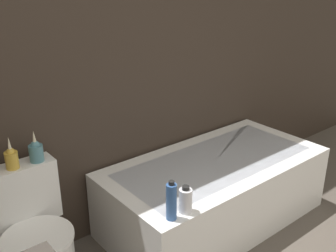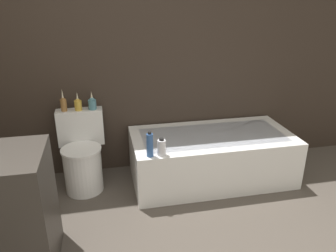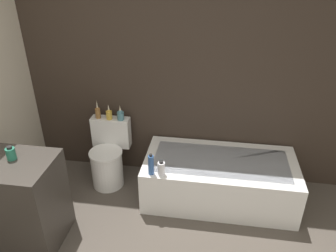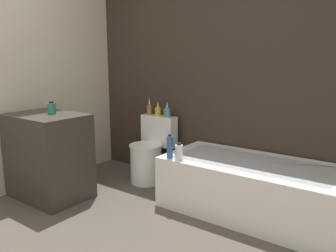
{
  "view_description": "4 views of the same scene",
  "coord_description": "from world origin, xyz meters",
  "px_view_note": "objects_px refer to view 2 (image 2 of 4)",
  "views": [
    {
      "loc": [
        -1.07,
        0.05,
        1.7
      ],
      "look_at": [
        0.26,
        1.67,
        0.87
      ],
      "focal_mm": 42.0,
      "sensor_mm": 36.0,
      "label": 1
    },
    {
      "loc": [
        -0.31,
        -1.07,
        1.76
      ],
      "look_at": [
        0.22,
        1.49,
        0.7
      ],
      "focal_mm": 35.0,
      "sensor_mm": 36.0,
      "label": 2
    },
    {
      "loc": [
        0.6,
        -1.14,
        2.42
      ],
      "look_at": [
        0.19,
        1.52,
        0.95
      ],
      "focal_mm": 35.0,
      "sensor_mm": 36.0,
      "label": 3
    },
    {
      "loc": [
        1.74,
        -0.98,
        1.37
      ],
      "look_at": [
        -0.1,
        1.56,
        0.74
      ],
      "focal_mm": 35.0,
      "sensor_mm": 36.0,
      "label": 4
    }
  ],
  "objects_px": {
    "shampoo_bottle_tall": "(150,145)",
    "vase_bronze": "(92,103)",
    "shampoo_bottle_short": "(162,147)",
    "vase_silver": "(78,104)",
    "vase_gold": "(63,104)",
    "bathtub": "(211,156)",
    "toilet": "(82,157)"
  },
  "relations": [
    {
      "from": "shampoo_bottle_tall",
      "to": "vase_gold",
      "type": "bearing_deg",
      "value": 140.44
    },
    {
      "from": "toilet",
      "to": "shampoo_bottle_short",
      "type": "height_order",
      "value": "toilet"
    },
    {
      "from": "vase_silver",
      "to": "vase_bronze",
      "type": "bearing_deg",
      "value": 0.3
    },
    {
      "from": "vase_silver",
      "to": "shampoo_bottle_short",
      "type": "distance_m",
      "value": 0.94
    },
    {
      "from": "shampoo_bottle_tall",
      "to": "vase_silver",
      "type": "bearing_deg",
      "value": 134.94
    },
    {
      "from": "bathtub",
      "to": "vase_silver",
      "type": "height_order",
      "value": "vase_silver"
    },
    {
      "from": "bathtub",
      "to": "toilet",
      "type": "bearing_deg",
      "value": 175.22
    },
    {
      "from": "vase_gold",
      "to": "bathtub",
      "type": "bearing_deg",
      "value": -10.96
    },
    {
      "from": "shampoo_bottle_short",
      "to": "bathtub",
      "type": "bearing_deg",
      "value": 29.66
    },
    {
      "from": "shampoo_bottle_tall",
      "to": "vase_bronze",
      "type": "bearing_deg",
      "value": 127.78
    },
    {
      "from": "vase_silver",
      "to": "shampoo_bottle_tall",
      "type": "xyz_separation_m",
      "value": [
        0.59,
        -0.59,
        -0.21
      ]
    },
    {
      "from": "shampoo_bottle_short",
      "to": "vase_bronze",
      "type": "bearing_deg",
      "value": 133.42
    },
    {
      "from": "vase_bronze",
      "to": "vase_silver",
      "type": "bearing_deg",
      "value": -179.7
    },
    {
      "from": "toilet",
      "to": "shampoo_bottle_short",
      "type": "relative_size",
      "value": 4.67
    },
    {
      "from": "vase_bronze",
      "to": "shampoo_bottle_short",
      "type": "height_order",
      "value": "vase_bronze"
    },
    {
      "from": "vase_gold",
      "to": "toilet",
      "type": "bearing_deg",
      "value": -51.36
    },
    {
      "from": "vase_silver",
      "to": "toilet",
      "type": "bearing_deg",
      "value": -90.0
    },
    {
      "from": "bathtub",
      "to": "toilet",
      "type": "relative_size",
      "value": 2.15
    },
    {
      "from": "bathtub",
      "to": "shampoo_bottle_tall",
      "type": "distance_m",
      "value": 0.82
    },
    {
      "from": "vase_gold",
      "to": "vase_bronze",
      "type": "distance_m",
      "value": 0.26
    },
    {
      "from": "vase_gold",
      "to": "vase_bronze",
      "type": "relative_size",
      "value": 1.22
    },
    {
      "from": "vase_silver",
      "to": "vase_bronze",
      "type": "distance_m",
      "value": 0.13
    },
    {
      "from": "toilet",
      "to": "vase_bronze",
      "type": "xyz_separation_m",
      "value": [
        0.13,
        0.16,
        0.48
      ]
    },
    {
      "from": "vase_silver",
      "to": "bathtub",
      "type": "bearing_deg",
      "value": -11.87
    },
    {
      "from": "vase_gold",
      "to": "shampoo_bottle_short",
      "type": "height_order",
      "value": "vase_gold"
    },
    {
      "from": "vase_bronze",
      "to": "shampoo_bottle_tall",
      "type": "height_order",
      "value": "vase_bronze"
    },
    {
      "from": "vase_bronze",
      "to": "shampoo_bottle_short",
      "type": "distance_m",
      "value": 0.85
    },
    {
      "from": "vase_bronze",
      "to": "shampoo_bottle_short",
      "type": "bearing_deg",
      "value": -46.58
    },
    {
      "from": "vase_silver",
      "to": "shampoo_bottle_short",
      "type": "height_order",
      "value": "vase_silver"
    },
    {
      "from": "vase_silver",
      "to": "shampoo_bottle_short",
      "type": "bearing_deg",
      "value": -40.52
    },
    {
      "from": "vase_gold",
      "to": "shampoo_bottle_tall",
      "type": "bearing_deg",
      "value": -39.56
    },
    {
      "from": "toilet",
      "to": "bathtub",
      "type": "bearing_deg",
      "value": -4.78
    }
  ]
}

